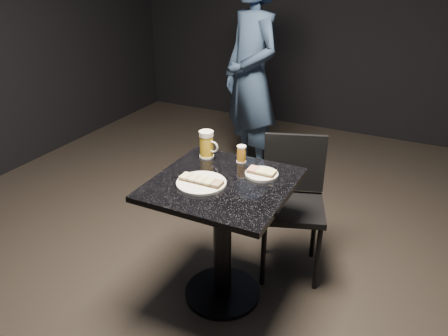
% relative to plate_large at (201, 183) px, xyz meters
% --- Properties ---
extents(floor, '(6.00, 6.00, 0.00)m').
position_rel_plate_large_xyz_m(floor, '(0.08, 0.07, -0.76)').
color(floor, black).
rests_on(floor, ground).
extents(plate_large, '(0.26, 0.26, 0.01)m').
position_rel_plate_large_xyz_m(plate_large, '(0.00, 0.00, 0.00)').
color(plate_large, white).
rests_on(plate_large, table).
extents(plate_small, '(0.18, 0.18, 0.01)m').
position_rel_plate_large_xyz_m(plate_small, '(0.24, 0.23, 0.00)').
color(plate_small, silver).
rests_on(plate_small, table).
extents(patron, '(0.77, 0.72, 1.77)m').
position_rel_plate_large_xyz_m(patron, '(-0.42, 1.60, 0.13)').
color(patron, navy).
rests_on(patron, floor).
extents(table, '(0.70, 0.70, 0.75)m').
position_rel_plate_large_xyz_m(table, '(0.08, 0.07, -0.25)').
color(table, black).
rests_on(table, floor).
extents(beer_mug, '(0.12, 0.09, 0.16)m').
position_rel_plate_large_xyz_m(beer_mug, '(-0.13, 0.31, 0.07)').
color(beer_mug, silver).
rests_on(beer_mug, table).
extents(beer_tumbler, '(0.06, 0.06, 0.10)m').
position_rel_plate_large_xyz_m(beer_tumbler, '(0.07, 0.34, 0.04)').
color(beer_tumbler, silver).
rests_on(beer_tumbler, table).
extents(chair, '(0.47, 0.47, 0.85)m').
position_rel_plate_large_xyz_m(chair, '(0.33, 0.52, -0.26)').
color(chair, black).
rests_on(chair, floor).
extents(canapes_on_plate_large, '(0.23, 0.07, 0.02)m').
position_rel_plate_large_xyz_m(canapes_on_plate_large, '(0.00, -0.00, 0.02)').
color(canapes_on_plate_large, '#4C3521').
rests_on(canapes_on_plate_large, plate_large).
extents(canapes_on_plate_small, '(0.15, 0.07, 0.02)m').
position_rel_plate_large_xyz_m(canapes_on_plate_small, '(0.24, 0.23, 0.02)').
color(canapes_on_plate_small, '#4C3521').
rests_on(canapes_on_plate_small, plate_small).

